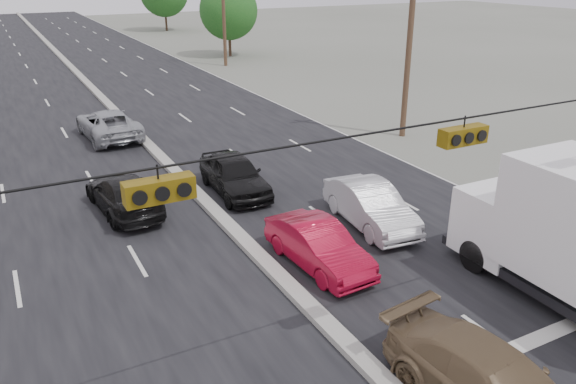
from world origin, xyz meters
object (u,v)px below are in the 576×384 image
Objects in this scene: utility_pole_right_c at (223,6)px; red_sedan at (318,246)px; tree_right_mid at (229,10)px; oncoming_far at (108,124)px; utility_pole_right_b at (410,37)px; queue_car_b at (370,206)px; queue_car_a at (234,175)px; oncoming_near at (124,194)px.

utility_pole_right_c reaches higher than red_sedan.
oncoming_far is (-16.40, -23.14, -3.59)m from tree_right_mid.
tree_right_mid is (2.50, 30.00, -0.77)m from utility_pole_right_b.
queue_car_b is (3.07, 1.63, 0.06)m from red_sedan.
red_sedan is at bearing -88.41° from queue_car_a.
oncoming_far is at bearing 108.06° from queue_car_a.
utility_pole_right_c is at bearing 82.28° from queue_car_b.
oncoming_near is at bearing 179.60° from queue_car_a.
utility_pole_right_c is at bearing -116.57° from tree_right_mid.
oncoming_near is (-15.34, -28.04, -4.42)m from utility_pole_right_c.
red_sedan is 3.48m from queue_car_b.
red_sedan is at bearing -138.33° from utility_pole_right_b.
red_sedan is 0.92× the size of queue_car_b.
utility_pole_right_b and utility_pole_right_c have the same top height.
red_sedan is at bearing 96.36° from oncoming_far.
utility_pole_right_b is at bearing 51.63° from queue_car_b.
oncoming_far is (1.44, 9.90, 0.06)m from oncoming_near.
utility_pole_right_b is 1.40× the size of tree_right_mid.
oncoming_far reaches higher than queue_car_b.
utility_pole_right_c is at bearing -123.27° from oncoming_near.
tree_right_mid is (2.50, 5.00, -0.77)m from utility_pole_right_c.
utility_pole_right_b is at bearing 150.60° from oncoming_far.
oncoming_far is at bearing 117.09° from queue_car_b.
utility_pole_right_b is 2.21× the size of queue_car_a.
red_sedan is 0.88× the size of oncoming_near.
tree_right_mid is at bearing 85.24° from utility_pole_right_b.
red_sedan is at bearing -107.65° from utility_pole_right_c.
tree_right_mid reaches higher than red_sedan.
oncoming_near is 0.88× the size of oncoming_far.
utility_pole_right_b is 1.00× the size of utility_pole_right_c.
tree_right_mid is 1.59× the size of queue_car_b.
tree_right_mid is 37.73m from oncoming_near.
tree_right_mid reaches higher than queue_car_b.
utility_pole_right_b is at bearing 18.55° from queue_car_a.
queue_car_b is at bearing -105.39° from tree_right_mid.
queue_car_b is at bearing 24.24° from red_sedan.
tree_right_mid is 1.51× the size of oncoming_near.
utility_pole_right_b is 30.11m from tree_right_mid.
queue_car_a is 0.96× the size of oncoming_near.
queue_car_b is (-8.03, -33.25, -4.37)m from utility_pole_right_c.
utility_pole_right_c is 1.40× the size of tree_right_mid.
queue_car_a is (0.07, 6.64, 0.09)m from red_sedan.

